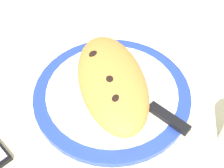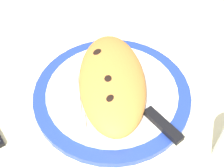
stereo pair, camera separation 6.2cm
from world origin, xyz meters
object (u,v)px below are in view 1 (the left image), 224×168
(fork, at_px, (82,110))
(knife, at_px, (156,110))
(plate, at_px, (112,93))
(calzone, at_px, (112,82))

(fork, relative_size, knife, 0.85)
(plate, relative_size, knife, 1.77)
(plate, relative_size, calzone, 1.22)
(plate, xyz_separation_m, fork, (0.04, -0.07, 0.01))
(calzone, relative_size, fork, 1.70)
(calzone, bearing_deg, plate, 175.89)
(plate, distance_m, fork, 0.08)
(calzone, relative_size, knife, 1.46)
(calzone, xyz_separation_m, knife, (0.07, 0.07, -0.03))
(calzone, xyz_separation_m, fork, (0.04, -0.07, -0.03))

